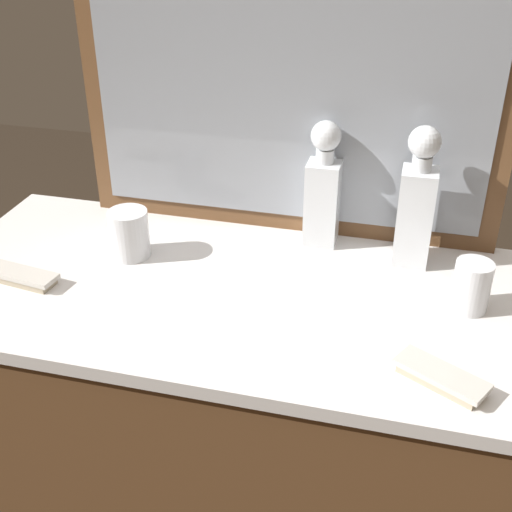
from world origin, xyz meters
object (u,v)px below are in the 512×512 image
(crystal_tumbler_rear, at_px, (129,235))
(silver_brush_far_left, at_px, (441,377))
(silver_brush_center, at_px, (21,276))
(crystal_decanter_rear, at_px, (416,210))
(crystal_decanter_right, at_px, (323,196))
(crystal_tumbler_front, at_px, (471,288))

(crystal_tumbler_rear, height_order, silver_brush_far_left, crystal_tumbler_rear)
(crystal_tumbler_rear, xyz_separation_m, silver_brush_center, (-0.17, -0.16, -0.04))
(silver_brush_far_left, distance_m, silver_brush_center, 0.84)
(silver_brush_center, bearing_deg, silver_brush_far_left, -7.37)
(silver_brush_far_left, relative_size, silver_brush_center, 0.98)
(crystal_tumbler_rear, xyz_separation_m, silver_brush_far_left, (0.66, -0.26, -0.04))
(crystal_decanter_rear, relative_size, crystal_tumbler_rear, 2.85)
(crystal_tumbler_rear, bearing_deg, silver_brush_far_left, -21.81)
(crystal_decanter_rear, bearing_deg, silver_brush_center, -159.84)
(crystal_decanter_rear, height_order, silver_brush_center, crystal_decanter_rear)
(silver_brush_center, bearing_deg, crystal_tumbler_rear, 41.94)
(crystal_decanter_right, relative_size, crystal_tumbler_front, 2.81)
(crystal_decanter_rear, relative_size, crystal_tumbler_front, 3.01)
(crystal_decanter_rear, height_order, crystal_tumbler_rear, crystal_decanter_rear)
(crystal_decanter_right, relative_size, crystal_tumbler_rear, 2.66)
(crystal_decanter_right, relative_size, crystal_decanter_rear, 0.93)
(crystal_tumbler_rear, bearing_deg, crystal_tumbler_front, -2.37)
(silver_brush_far_left, bearing_deg, crystal_decanter_right, 122.24)
(crystal_decanter_right, height_order, silver_brush_far_left, crystal_decanter_right)
(crystal_decanter_rear, bearing_deg, crystal_tumbler_rear, -168.12)
(crystal_tumbler_front, distance_m, silver_brush_center, 0.89)
(crystal_decanter_right, xyz_separation_m, silver_brush_far_left, (0.27, -0.43, -0.10))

